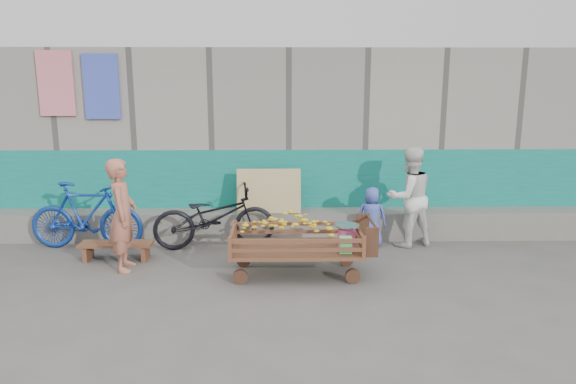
{
  "coord_description": "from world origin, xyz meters",
  "views": [
    {
      "loc": [
        0.46,
        -5.63,
        2.45
      ],
      "look_at": [
        0.58,
        1.2,
        1.0
      ],
      "focal_mm": 32.0,
      "sensor_mm": 36.0,
      "label": 1
    }
  ],
  "objects_px": {
    "bench": "(116,247)",
    "woman": "(409,197)",
    "child": "(372,217)",
    "bicycle_blue": "(86,216)",
    "banana_cart": "(293,236)",
    "vendor_man": "(123,215)",
    "bicycle_dark": "(214,217)"
  },
  "relations": [
    {
      "from": "bench",
      "to": "vendor_man",
      "type": "height_order",
      "value": "vendor_man"
    },
    {
      "from": "vendor_man",
      "to": "banana_cart",
      "type": "bearing_deg",
      "value": -103.41
    },
    {
      "from": "bicycle_blue",
      "to": "vendor_man",
      "type": "bearing_deg",
      "value": -134.26
    },
    {
      "from": "bench",
      "to": "child",
      "type": "bearing_deg",
      "value": 8.71
    },
    {
      "from": "child",
      "to": "vendor_man",
      "type": "bearing_deg",
      "value": 21.64
    },
    {
      "from": "banana_cart",
      "to": "bench",
      "type": "xyz_separation_m",
      "value": [
        -2.48,
        0.63,
        -0.35
      ]
    },
    {
      "from": "bench",
      "to": "bicycle_dark",
      "type": "bearing_deg",
      "value": 21.78
    },
    {
      "from": "bench",
      "to": "woman",
      "type": "height_order",
      "value": "woman"
    },
    {
      "from": "banana_cart",
      "to": "woman",
      "type": "distance_m",
      "value": 2.18
    },
    {
      "from": "banana_cart",
      "to": "vendor_man",
      "type": "relative_size",
      "value": 1.23
    },
    {
      "from": "banana_cart",
      "to": "bench",
      "type": "height_order",
      "value": "banana_cart"
    },
    {
      "from": "bicycle_blue",
      "to": "bicycle_dark",
      "type": "bearing_deg",
      "value": -86.52
    },
    {
      "from": "vendor_man",
      "to": "bicycle_dark",
      "type": "distance_m",
      "value": 1.44
    },
    {
      "from": "bench",
      "to": "woman",
      "type": "xyz_separation_m",
      "value": [
        4.28,
        0.59,
        0.58
      ]
    },
    {
      "from": "vendor_man",
      "to": "bicycle_blue",
      "type": "bearing_deg",
      "value": 35.44
    },
    {
      "from": "woman",
      "to": "bench",
      "type": "bearing_deg",
      "value": -10.21
    },
    {
      "from": "bicycle_dark",
      "to": "child",
      "type": "bearing_deg",
      "value": -97.96
    },
    {
      "from": "woman",
      "to": "bicycle_dark",
      "type": "distance_m",
      "value": 2.97
    },
    {
      "from": "vendor_man",
      "to": "bicycle_blue",
      "type": "distance_m",
      "value": 1.24
    },
    {
      "from": "bicycle_blue",
      "to": "banana_cart",
      "type": "bearing_deg",
      "value": -107.28
    },
    {
      "from": "child",
      "to": "bicycle_dark",
      "type": "relative_size",
      "value": 0.51
    },
    {
      "from": "banana_cart",
      "to": "bicycle_dark",
      "type": "height_order",
      "value": "bicycle_dark"
    },
    {
      "from": "bicycle_blue",
      "to": "bench",
      "type": "bearing_deg",
      "value": -128.31
    },
    {
      "from": "bench",
      "to": "bicycle_blue",
      "type": "xyz_separation_m",
      "value": [
        -0.59,
        0.52,
        0.33
      ]
    },
    {
      "from": "vendor_man",
      "to": "child",
      "type": "relative_size",
      "value": 1.63
    },
    {
      "from": "vendor_man",
      "to": "bicycle_dark",
      "type": "xyz_separation_m",
      "value": [
        1.09,
        0.91,
        -0.27
      ]
    },
    {
      "from": "vendor_man",
      "to": "woman",
      "type": "bearing_deg",
      "value": -83.6
    },
    {
      "from": "bench",
      "to": "child",
      "type": "xyz_separation_m",
      "value": [
        3.71,
        0.57,
        0.28
      ]
    },
    {
      "from": "bench",
      "to": "vendor_man",
      "type": "xyz_separation_m",
      "value": [
        0.24,
        -0.38,
        0.57
      ]
    },
    {
      "from": "bicycle_dark",
      "to": "woman",
      "type": "bearing_deg",
      "value": -97.74
    },
    {
      "from": "child",
      "to": "bicycle_blue",
      "type": "height_order",
      "value": "bicycle_blue"
    },
    {
      "from": "banana_cart",
      "to": "bench",
      "type": "distance_m",
      "value": 2.59
    }
  ]
}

